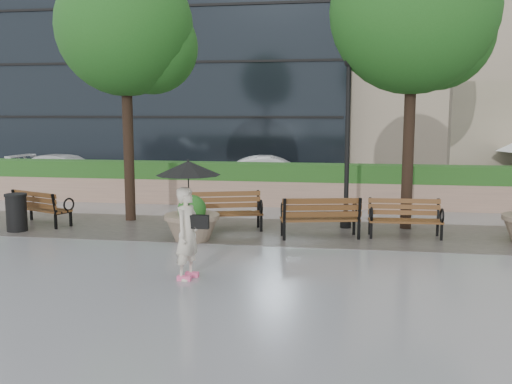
# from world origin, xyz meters

# --- Properties ---
(ground) EXTENTS (100.00, 100.00, 0.00)m
(ground) POSITION_xyz_m (0.00, 0.00, 0.00)
(ground) COLOR gray
(ground) RESTS_ON ground
(cobble_strip) EXTENTS (28.00, 3.20, 0.01)m
(cobble_strip) POSITION_xyz_m (0.00, 3.00, 0.01)
(cobble_strip) COLOR #383330
(cobble_strip) RESTS_ON ground
(hedge_wall) EXTENTS (24.00, 0.80, 1.35)m
(hedge_wall) POSITION_xyz_m (0.00, 7.00, 0.66)
(hedge_wall) COLOR tan
(hedge_wall) RESTS_ON ground
(asphalt_street) EXTENTS (40.00, 7.00, 0.00)m
(asphalt_street) POSITION_xyz_m (0.00, 11.00, 0.00)
(asphalt_street) COLOR black
(asphalt_street) RESTS_ON ground
(bench_0) EXTENTS (1.81, 1.28, 0.91)m
(bench_0) POSITION_xyz_m (-6.94, 2.87, 0.27)
(bench_0) COLOR brown
(bench_0) RESTS_ON ground
(bench_1) EXTENTS (1.92, 1.22, 0.97)m
(bench_1) POSITION_xyz_m (-1.98, 2.90, 0.29)
(bench_1) COLOR brown
(bench_1) RESTS_ON ground
(bench_2) EXTENTS (1.95, 1.11, 0.99)m
(bench_2) POSITION_xyz_m (0.39, 2.44, 0.29)
(bench_2) COLOR brown
(bench_2) RESTS_ON ground
(bench_3) EXTENTS (1.73, 0.75, 0.91)m
(bench_3) POSITION_xyz_m (2.38, 2.79, 0.27)
(bench_3) COLOR brown
(bench_3) RESTS_ON ground
(planter_left) EXTENTS (1.28, 1.28, 1.07)m
(planter_left) POSITION_xyz_m (-2.53, 1.71, 0.42)
(planter_left) COLOR #7F6B56
(planter_left) RESTS_ON ground
(trash_bin) EXTENTS (0.54, 0.54, 0.90)m
(trash_bin) POSITION_xyz_m (-7.14, 2.00, 0.45)
(trash_bin) COLOR black
(trash_bin) RESTS_ON ground
(lamppost) EXTENTS (0.28, 0.28, 4.30)m
(lamppost) POSITION_xyz_m (0.99, 3.73, 1.90)
(lamppost) COLOR black
(lamppost) RESTS_ON ground
(tree_0) EXTENTS (3.66, 3.60, 6.98)m
(tree_0) POSITION_xyz_m (-4.73, 3.92, 5.04)
(tree_0) COLOR black
(tree_0) RESTS_ON ground
(tree_1) EXTENTS (4.08, 4.08, 7.47)m
(tree_1) POSITION_xyz_m (2.66, 3.98, 5.29)
(tree_1) COLOR black
(tree_1) RESTS_ON ground
(car_left) EXTENTS (4.68, 2.30, 1.31)m
(car_left) POSITION_xyz_m (-9.78, 9.76, 0.66)
(car_left) COLOR silver
(car_left) RESTS_ON ground
(car_right) EXTENTS (4.07, 1.82, 1.30)m
(car_right) POSITION_xyz_m (-1.79, 10.45, 0.65)
(car_right) COLOR silver
(car_right) RESTS_ON ground
(pedestrian) EXTENTS (1.15, 1.15, 2.11)m
(pedestrian) POSITION_xyz_m (-1.77, -1.24, 1.29)
(pedestrian) COLOR beige
(pedestrian) RESTS_ON ground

